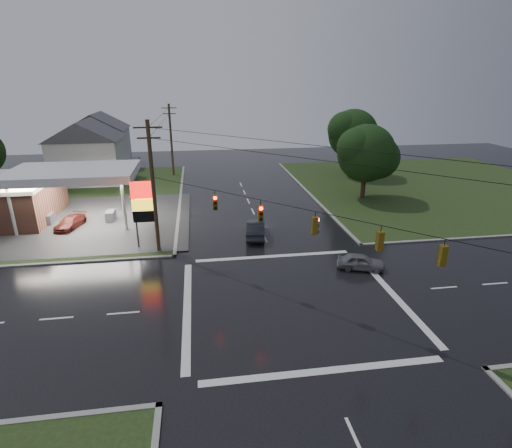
{
  "coord_description": "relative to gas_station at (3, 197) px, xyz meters",
  "views": [
    {
      "loc": [
        -5.88,
        -22.74,
        14.0
      ],
      "look_at": [
        -1.47,
        6.86,
        3.0
      ],
      "focal_mm": 28.0,
      "sensor_mm": 36.0,
      "label": 1
    }
  ],
  "objects": [
    {
      "name": "tree_ne_far",
      "position": [
        42.83,
        14.29,
        3.63
      ],
      "size": [
        8.46,
        7.2,
        9.8
      ],
      "color": "black",
      "rests_on": "ground"
    },
    {
      "name": "grass_ne",
      "position": [
        51.68,
        6.3,
        -2.51
      ],
      "size": [
        36.0,
        36.0,
        0.08
      ],
      "primitive_type": "cube",
      "color": "black",
      "rests_on": "ground"
    },
    {
      "name": "tree_ne_near",
      "position": [
        39.82,
        2.29,
        3.01
      ],
      "size": [
        7.99,
        6.8,
        8.98
      ],
      "color": "black",
      "rests_on": "ground"
    },
    {
      "name": "car_crossing",
      "position": [
        31.95,
        -15.98,
        -1.93
      ],
      "size": [
        3.88,
        2.47,
        1.23
      ],
      "primitive_type": "imported",
      "rotation": [
        0.0,
        0.0,
        1.26
      ],
      "color": "slate",
      "rests_on": "ground"
    },
    {
      "name": "gas_station",
      "position": [
        0.0,
        0.0,
        0.0
      ],
      "size": [
        26.2,
        18.0,
        5.6
      ],
      "color": "#2D2D2D",
      "rests_on": "ground"
    },
    {
      "name": "car_pump",
      "position": [
        7.13,
        -3.27,
        -1.95
      ],
      "size": [
        2.69,
        4.38,
        1.19
      ],
      "primitive_type": "imported",
      "rotation": [
        0.0,
        0.0,
        -0.27
      ],
      "color": "#501712",
      "rests_on": "ground"
    },
    {
      "name": "car_north",
      "position": [
        24.88,
        -8.09,
        -1.76
      ],
      "size": [
        2.39,
        4.96,
        1.57
      ],
      "primitive_type": "imported",
      "rotation": [
        0.0,
        0.0,
        2.98
      ],
      "color": "black",
      "rests_on": "ground"
    },
    {
      "name": "grass_nw",
      "position": [
        -0.32,
        6.3,
        -2.51
      ],
      "size": [
        36.0,
        36.0,
        0.08
      ],
      "primitive_type": "cube",
      "color": "black",
      "rests_on": "ground"
    },
    {
      "name": "pylon_sign",
      "position": [
        15.18,
        -9.2,
        1.46
      ],
      "size": [
        2.0,
        0.35,
        6.0
      ],
      "color": "#59595E",
      "rests_on": "ground"
    },
    {
      "name": "traffic_signals",
      "position": [
        25.69,
        -19.72,
        3.93
      ],
      "size": [
        26.87,
        26.87,
        1.47
      ],
      "color": "black",
      "rests_on": "ground"
    },
    {
      "name": "ground",
      "position": [
        25.68,
        -19.7,
        -2.55
      ],
      "size": [
        120.0,
        120.0,
        0.0
      ],
      "primitive_type": "plane",
      "color": "black",
      "rests_on": "ground"
    },
    {
      "name": "utility_pole_n",
      "position": [
        16.18,
        18.3,
        2.92
      ],
      "size": [
        2.2,
        0.32,
        10.5
      ],
      "color": "#382619",
      "rests_on": "ground"
    },
    {
      "name": "utility_pole_nw",
      "position": [
        16.18,
        -10.2,
        3.17
      ],
      "size": [
        2.2,
        0.32,
        11.0
      ],
      "color": "#382619",
      "rests_on": "ground"
    },
    {
      "name": "house_near",
      "position": [
        4.73,
        16.3,
        1.86
      ],
      "size": [
        11.05,
        8.48,
        8.6
      ],
      "color": "silver",
      "rests_on": "ground"
    },
    {
      "name": "house_far",
      "position": [
        3.73,
        28.3,
        1.86
      ],
      "size": [
        11.05,
        8.48,
        8.6
      ],
      "color": "silver",
      "rests_on": "ground"
    }
  ]
}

